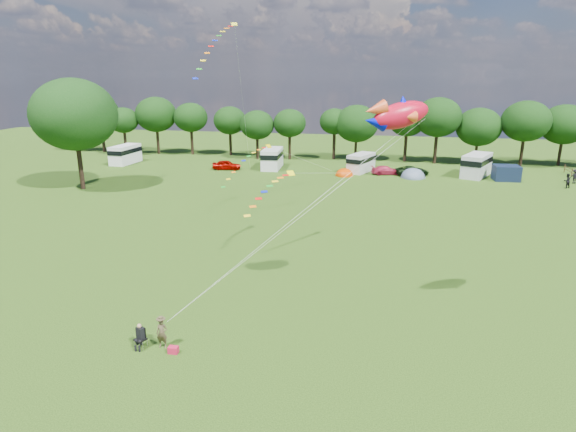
% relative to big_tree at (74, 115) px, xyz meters
% --- Properties ---
extents(ground_plane, '(180.00, 180.00, 0.00)m').
position_rel_big_tree_xyz_m(ground_plane, '(30.00, -28.00, -9.02)').
color(ground_plane, black).
rests_on(ground_plane, ground).
extents(tree_line, '(102.98, 10.98, 10.27)m').
position_rel_big_tree_xyz_m(tree_line, '(35.30, 26.99, -2.67)').
color(tree_line, black).
rests_on(tree_line, ground).
extents(big_tree, '(10.00, 10.00, 13.28)m').
position_rel_big_tree_xyz_m(big_tree, '(0.00, 0.00, 0.00)').
color(big_tree, black).
rests_on(big_tree, ground).
extents(car_a, '(4.41, 2.19, 1.41)m').
position_rel_big_tree_xyz_m(car_a, '(13.51, 15.39, -8.31)').
color(car_a, '#920500').
rests_on(car_a, ground).
extents(car_c, '(4.30, 2.62, 1.20)m').
position_rel_big_tree_xyz_m(car_c, '(36.78, 16.42, -8.42)').
color(car_c, '#B42140').
rests_on(car_c, ground).
extents(car_d, '(5.09, 3.31, 1.28)m').
position_rel_big_tree_xyz_m(car_d, '(40.36, 16.58, -8.38)').
color(car_d, black).
rests_on(car_d, ground).
extents(campervan_a, '(2.79, 5.99, 2.88)m').
position_rel_big_tree_xyz_m(campervan_a, '(-3.86, 17.20, -7.47)').
color(campervan_a, white).
rests_on(campervan_a, ground).
extents(campervan_b, '(2.94, 6.15, 2.94)m').
position_rel_big_tree_xyz_m(campervan_b, '(19.91, 17.84, -7.44)').
color(campervan_b, silver).
rests_on(campervan_b, ground).
extents(campervan_c, '(4.08, 5.78, 2.61)m').
position_rel_big_tree_xyz_m(campervan_c, '(33.16, 17.80, -7.62)').
color(campervan_c, silver).
rests_on(campervan_c, ground).
extents(campervan_d, '(5.01, 6.85, 3.09)m').
position_rel_big_tree_xyz_m(campervan_d, '(49.00, 17.65, -7.36)').
color(campervan_d, silver).
rests_on(campervan_d, ground).
extents(tent_orange, '(2.55, 2.79, 1.99)m').
position_rel_big_tree_xyz_m(tent_orange, '(31.06, 14.46, -9.00)').
color(tent_orange, '#D13D00').
rests_on(tent_orange, ground).
extents(tent_greyblue, '(3.41, 3.74, 2.54)m').
position_rel_big_tree_xyz_m(tent_greyblue, '(40.42, 15.01, -9.00)').
color(tent_greyblue, slate).
rests_on(tent_greyblue, ground).
extents(awning_navy, '(3.35, 2.78, 2.00)m').
position_rel_big_tree_xyz_m(awning_navy, '(52.46, 15.59, -8.02)').
color(awning_navy, '#101B31').
rests_on(awning_navy, ground).
extents(kite_flyer, '(0.62, 0.44, 1.61)m').
position_rel_big_tree_xyz_m(kite_flyer, '(25.72, -31.62, -8.21)').
color(kite_flyer, '#4C4029').
rests_on(kite_flyer, ground).
extents(camp_chair, '(0.73, 0.75, 1.38)m').
position_rel_big_tree_xyz_m(camp_chair, '(24.64, -31.85, -8.20)').
color(camp_chair, '#99999E').
rests_on(camp_chair, ground).
extents(kite_bag, '(0.51, 0.34, 0.36)m').
position_rel_big_tree_xyz_m(kite_bag, '(26.49, -32.04, -8.84)').
color(kite_bag, '#BD173A').
rests_on(kite_bag, ground).
extents(fish_kite, '(3.89, 2.72, 2.08)m').
position_rel_big_tree_xyz_m(fish_kite, '(36.93, -25.62, 2.55)').
color(fish_kite, red).
rests_on(fish_kite, ground).
extents(streamer_kite_a, '(3.38, 5.51, 5.77)m').
position_rel_big_tree_xyz_m(streamer_kite_a, '(18.94, -1.77, 7.86)').
color(streamer_kite_a, yellow).
rests_on(streamer_kite_a, ground).
extents(streamer_kite_b, '(4.18, 4.62, 3.76)m').
position_rel_big_tree_xyz_m(streamer_kite_b, '(23.24, -5.82, -3.55)').
color(streamer_kite_b, '#F1CE00').
rests_on(streamer_kite_b, ground).
extents(streamer_kite_c, '(3.17, 4.91, 2.80)m').
position_rel_big_tree_xyz_m(streamer_kite_c, '(27.97, -15.70, -3.92)').
color(streamer_kite_c, '#F7ED09').
rests_on(streamer_kite_c, ground).
extents(walker_a, '(1.05, 0.89, 1.85)m').
position_rel_big_tree_xyz_m(walker_a, '(58.82, 12.20, -8.09)').
color(walker_a, black).
rests_on(walker_a, ground).
extents(walker_b, '(1.25, 0.67, 1.87)m').
position_rel_big_tree_xyz_m(walker_b, '(60.74, 15.35, -8.08)').
color(walker_b, black).
rests_on(walker_b, ground).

